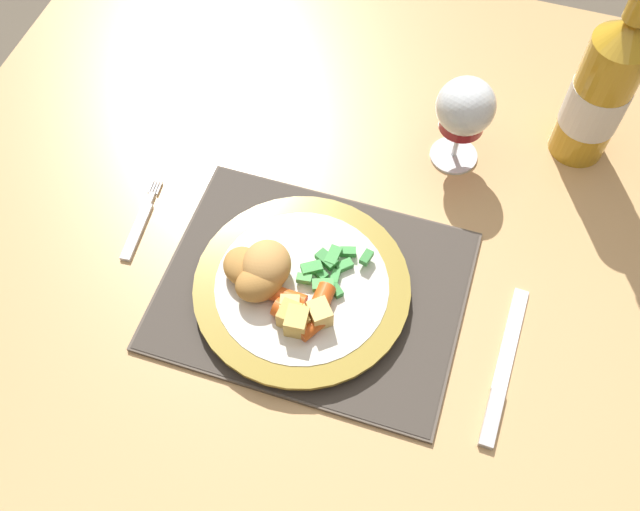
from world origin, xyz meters
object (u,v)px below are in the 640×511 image
dining_table (317,245)px  fork (139,225)px  table_knife (501,378)px  wine_glass (465,110)px  bottle (602,90)px  dinner_plate (302,288)px

dining_table → fork: fork is taller
table_knife → fork: bearing=172.2°
dining_table → wine_glass: 0.29m
bottle → dining_table: bearing=-145.8°
dining_table → dinner_plate: dinner_plate is taller
bottle → fork: bearing=-149.7°
dinner_plate → table_knife: bearing=-8.0°
dinner_plate → bottle: bearing=49.3°
fork → table_knife: bearing=-7.8°
dining_table → table_knife: 0.34m
fork → table_knife: size_ratio=0.62×
table_knife → wine_glass: bearing=111.7°
dinner_plate → bottle: size_ratio=0.92×
wine_glass → bottle: bottle is taller
wine_glass → table_knife: bearing=-68.3°
dinner_plate → table_knife: dinner_plate is taller
table_knife → bottle: 0.40m
dinner_plate → fork: dinner_plate is taller
fork → table_knife: table_knife is taller
dining_table → table_knife: bearing=-30.5°
dining_table → bottle: 0.44m
dinner_plate → bottle: 0.47m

